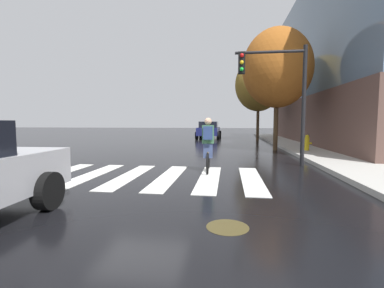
{
  "coord_description": "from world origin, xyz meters",
  "views": [
    {
      "loc": [
        2.46,
        -7.38,
        1.57
      ],
      "look_at": [
        1.4,
        0.52,
        0.91
      ],
      "focal_mm": 25.27,
      "sensor_mm": 36.0,
      "label": 1
    }
  ],
  "objects_px": {
    "cyclist": "(208,145)",
    "traffic_light_near": "(280,85)",
    "sedan_mid": "(209,130)",
    "fire_hydrant": "(307,143)",
    "street_tree_mid": "(259,85)",
    "manhole_cover": "(228,227)",
    "street_tree_near": "(277,68)"
  },
  "relations": [
    {
      "from": "manhole_cover",
      "to": "fire_hydrant",
      "type": "relative_size",
      "value": 0.82
    },
    {
      "from": "cyclist",
      "to": "traffic_light_near",
      "type": "bearing_deg",
      "value": 33.68
    },
    {
      "from": "cyclist",
      "to": "street_tree_mid",
      "type": "relative_size",
      "value": 0.25
    },
    {
      "from": "fire_hydrant",
      "to": "street_tree_mid",
      "type": "relative_size",
      "value": 0.11
    },
    {
      "from": "traffic_light_near",
      "to": "manhole_cover",
      "type": "bearing_deg",
      "value": -106.47
    },
    {
      "from": "sedan_mid",
      "to": "street_tree_near",
      "type": "xyz_separation_m",
      "value": [
        4.36,
        -10.09,
        3.61
      ]
    },
    {
      "from": "street_tree_mid",
      "to": "street_tree_near",
      "type": "bearing_deg",
      "value": -89.37
    },
    {
      "from": "street_tree_near",
      "to": "street_tree_mid",
      "type": "distance_m",
      "value": 8.21
    },
    {
      "from": "cyclist",
      "to": "traffic_light_near",
      "type": "xyz_separation_m",
      "value": [
        2.39,
        1.6,
        2.02
      ]
    },
    {
      "from": "cyclist",
      "to": "traffic_light_near",
      "type": "distance_m",
      "value": 3.51
    },
    {
      "from": "manhole_cover",
      "to": "traffic_light_near",
      "type": "relative_size",
      "value": 0.15
    },
    {
      "from": "manhole_cover",
      "to": "cyclist",
      "type": "distance_m",
      "value": 4.52
    },
    {
      "from": "traffic_light_near",
      "to": "street_tree_mid",
      "type": "xyz_separation_m",
      "value": [
        0.7,
        13.48,
        1.8
      ]
    },
    {
      "from": "sedan_mid",
      "to": "street_tree_mid",
      "type": "height_order",
      "value": "street_tree_mid"
    },
    {
      "from": "traffic_light_near",
      "to": "fire_hydrant",
      "type": "relative_size",
      "value": 5.38
    },
    {
      "from": "traffic_light_near",
      "to": "sedan_mid",
      "type": "bearing_deg",
      "value": 103.1
    },
    {
      "from": "street_tree_mid",
      "to": "traffic_light_near",
      "type": "bearing_deg",
      "value": -92.95
    },
    {
      "from": "manhole_cover",
      "to": "street_tree_near",
      "type": "distance_m",
      "value": 12.37
    },
    {
      "from": "street_tree_mid",
      "to": "manhole_cover",
      "type": "bearing_deg",
      "value": -97.22
    },
    {
      "from": "cyclist",
      "to": "street_tree_mid",
      "type": "distance_m",
      "value": 15.85
    },
    {
      "from": "fire_hydrant",
      "to": "street_tree_mid",
      "type": "distance_m",
      "value": 10.45
    },
    {
      "from": "traffic_light_near",
      "to": "street_tree_mid",
      "type": "height_order",
      "value": "street_tree_mid"
    },
    {
      "from": "fire_hydrant",
      "to": "street_tree_near",
      "type": "relative_size",
      "value": 0.12
    },
    {
      "from": "manhole_cover",
      "to": "fire_hydrant",
      "type": "distance_m",
      "value": 10.71
    },
    {
      "from": "manhole_cover",
      "to": "street_tree_near",
      "type": "bearing_deg",
      "value": 77.2
    },
    {
      "from": "manhole_cover",
      "to": "sedan_mid",
      "type": "xyz_separation_m",
      "value": [
        -1.8,
        21.35,
        0.81
      ]
    },
    {
      "from": "manhole_cover",
      "to": "street_tree_mid",
      "type": "bearing_deg",
      "value": 82.78
    },
    {
      "from": "manhole_cover",
      "to": "cyclist",
      "type": "relative_size",
      "value": 0.37
    },
    {
      "from": "sedan_mid",
      "to": "fire_hydrant",
      "type": "bearing_deg",
      "value": -63.52
    },
    {
      "from": "sedan_mid",
      "to": "cyclist",
      "type": "height_order",
      "value": "cyclist"
    },
    {
      "from": "cyclist",
      "to": "fire_hydrant",
      "type": "distance_m",
      "value": 7.16
    },
    {
      "from": "manhole_cover",
      "to": "traffic_light_near",
      "type": "bearing_deg",
      "value": 73.53
    }
  ]
}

